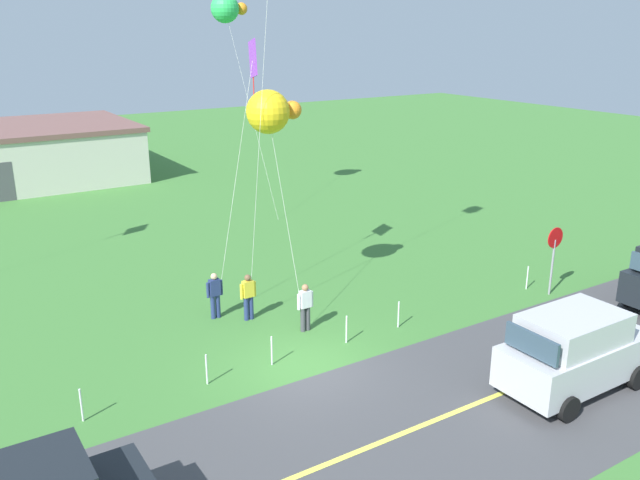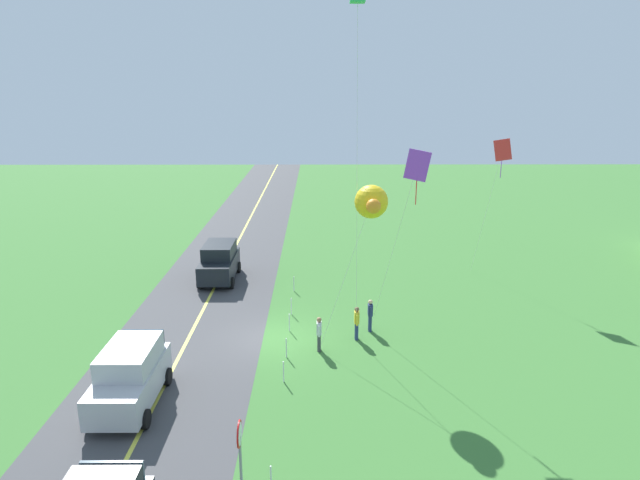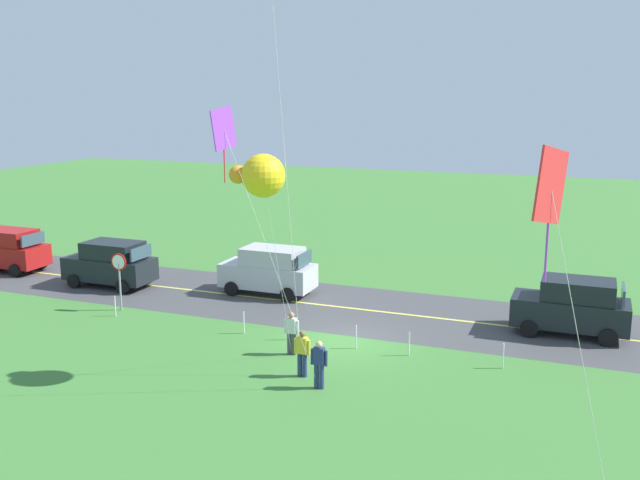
{
  "view_description": "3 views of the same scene",
  "coord_description": "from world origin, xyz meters",
  "px_view_note": "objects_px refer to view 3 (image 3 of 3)",
  "views": [
    {
      "loc": [
        -8.79,
        -14.48,
        9.35
      ],
      "look_at": [
        0.86,
        0.63,
        3.55
      ],
      "focal_mm": 37.1,
      "sensor_mm": 36.0,
      "label": 1
    },
    {
      "loc": [
        23.22,
        2.04,
        11.29
      ],
      "look_at": [
        -0.96,
        2.17,
        4.51
      ],
      "focal_mm": 30.44,
      "sensor_mm": 36.0,
      "label": 2
    },
    {
      "loc": [
        -8.59,
        24.56,
        9.36
      ],
      "look_at": [
        0.81,
        0.41,
        3.96
      ],
      "focal_mm": 39.86,
      "sensor_mm": 36.0,
      "label": 3
    }
  ],
  "objects_px": {
    "person_adult_companion": "(302,352)",
    "kite_green_far": "(552,195)",
    "person_adult_near": "(292,332)",
    "car_parked_west_near": "(572,306)",
    "kite_red_low": "(262,176)",
    "car_parked_east_far": "(7,249)",
    "stop_sign": "(119,270)",
    "person_child_watcher": "(319,363)",
    "car_parked_east_near": "(111,263)",
    "car_suv_foreground": "(269,270)",
    "kite_yellow_high": "(225,134)"
  },
  "relations": [
    {
      "from": "stop_sign",
      "to": "person_child_watcher",
      "type": "xyz_separation_m",
      "value": [
        -11.15,
        4.68,
        -0.94
      ]
    },
    {
      "from": "car_parked_east_near",
      "to": "person_adult_companion",
      "type": "height_order",
      "value": "car_parked_east_near"
    },
    {
      "from": "car_parked_east_far",
      "to": "stop_sign",
      "type": "bearing_deg",
      "value": 159.58
    },
    {
      "from": "car_parked_east_far",
      "to": "kite_red_low",
      "type": "distance_m",
      "value": 21.48
    },
    {
      "from": "car_parked_east_far",
      "to": "person_adult_companion",
      "type": "distance_m",
      "value": 21.68
    },
    {
      "from": "person_adult_companion",
      "to": "person_child_watcher",
      "type": "xyz_separation_m",
      "value": [
        -0.88,
        0.71,
        0.0
      ]
    },
    {
      "from": "person_adult_companion",
      "to": "car_parked_west_near",
      "type": "bearing_deg",
      "value": 114.43
    },
    {
      "from": "car_suv_foreground",
      "to": "person_child_watcher",
      "type": "bearing_deg",
      "value": 123.41
    },
    {
      "from": "car_parked_west_near",
      "to": "stop_sign",
      "type": "relative_size",
      "value": 1.72
    },
    {
      "from": "car_suv_foreground",
      "to": "person_adult_companion",
      "type": "relative_size",
      "value": 2.75
    },
    {
      "from": "person_child_watcher",
      "to": "kite_green_far",
      "type": "xyz_separation_m",
      "value": [
        -7.18,
        8.08,
        6.88
      ]
    },
    {
      "from": "car_parked_west_near",
      "to": "stop_sign",
      "type": "xyz_separation_m",
      "value": [
        18.5,
        3.81,
        0.65
      ]
    },
    {
      "from": "person_adult_near",
      "to": "kite_green_far",
      "type": "bearing_deg",
      "value": -87.02
    },
    {
      "from": "person_adult_near",
      "to": "kite_red_low",
      "type": "bearing_deg",
      "value": -129.36
    },
    {
      "from": "kite_red_low",
      "to": "car_parked_east_far",
      "type": "bearing_deg",
      "value": -23.03
    },
    {
      "from": "car_parked_west_near",
      "to": "person_adult_near",
      "type": "relative_size",
      "value": 2.75
    },
    {
      "from": "car_suv_foreground",
      "to": "car_parked_west_near",
      "type": "bearing_deg",
      "value": 176.13
    },
    {
      "from": "kite_yellow_high",
      "to": "kite_green_far",
      "type": "distance_m",
      "value": 11.66
    },
    {
      "from": "car_parked_west_near",
      "to": "kite_green_far",
      "type": "bearing_deg",
      "value": 89.42
    },
    {
      "from": "kite_red_low",
      "to": "kite_yellow_high",
      "type": "relative_size",
      "value": 0.83
    },
    {
      "from": "car_parked_east_near",
      "to": "person_child_watcher",
      "type": "bearing_deg",
      "value": 150.92
    },
    {
      "from": "car_suv_foreground",
      "to": "car_parked_east_far",
      "type": "xyz_separation_m",
      "value": [
        14.95,
        1.0,
        0.0
      ]
    },
    {
      "from": "person_adult_near",
      "to": "car_suv_foreground",
      "type": "bearing_deg",
      "value": 82.81
    },
    {
      "from": "car_suv_foreground",
      "to": "person_child_watcher",
      "type": "distance_m",
      "value": 11.27
    },
    {
      "from": "car_suv_foreground",
      "to": "kite_yellow_high",
      "type": "bearing_deg",
      "value": 109.34
    },
    {
      "from": "person_adult_companion",
      "to": "kite_green_far",
      "type": "bearing_deg",
      "value": 23.6
    },
    {
      "from": "car_parked_east_far",
      "to": "person_adult_near",
      "type": "bearing_deg",
      "value": 162.73
    },
    {
      "from": "stop_sign",
      "to": "person_adult_companion",
      "type": "xyz_separation_m",
      "value": [
        -10.26,
        3.96,
        -0.94
      ]
    },
    {
      "from": "person_adult_near",
      "to": "kite_green_far",
      "type": "xyz_separation_m",
      "value": [
        -9.21,
        10.54,
        6.88
      ]
    },
    {
      "from": "car_parked_east_near",
      "to": "kite_red_low",
      "type": "bearing_deg",
      "value": 147.87
    },
    {
      "from": "person_child_watcher",
      "to": "car_parked_east_near",
      "type": "bearing_deg",
      "value": 132.43
    },
    {
      "from": "person_adult_companion",
      "to": "kite_green_far",
      "type": "height_order",
      "value": "kite_green_far"
    },
    {
      "from": "person_child_watcher",
      "to": "kite_green_far",
      "type": "bearing_deg",
      "value": -66.87
    },
    {
      "from": "car_parked_east_far",
      "to": "stop_sign",
      "type": "height_order",
      "value": "stop_sign"
    },
    {
      "from": "person_adult_near",
      "to": "car_parked_west_near",
      "type": "bearing_deg",
      "value": -5.48
    },
    {
      "from": "car_parked_west_near",
      "to": "car_parked_east_far",
      "type": "height_order",
      "value": "same"
    },
    {
      "from": "car_parked_east_near",
      "to": "car_parked_east_far",
      "type": "xyz_separation_m",
      "value": [
        7.14,
        -0.61,
        0.0
      ]
    },
    {
      "from": "person_child_watcher",
      "to": "car_suv_foreground",
      "type": "bearing_deg",
      "value": 104.92
    },
    {
      "from": "car_parked_east_near",
      "to": "kite_red_low",
      "type": "xyz_separation_m",
      "value": [
        -11.94,
        7.5,
        5.62
      ]
    },
    {
      "from": "person_adult_companion",
      "to": "kite_red_low",
      "type": "relative_size",
      "value": 0.21
    },
    {
      "from": "person_child_watcher",
      "to": "kite_red_low",
      "type": "distance_m",
      "value": 6.27
    },
    {
      "from": "car_parked_west_near",
      "to": "person_adult_companion",
      "type": "distance_m",
      "value": 11.33
    },
    {
      "from": "car_parked_east_near",
      "to": "person_child_watcher",
      "type": "relative_size",
      "value": 2.75
    },
    {
      "from": "person_adult_companion",
      "to": "kite_green_far",
      "type": "xyz_separation_m",
      "value": [
        -8.07,
        8.79,
        6.88
      ]
    },
    {
      "from": "car_parked_west_near",
      "to": "kite_red_low",
      "type": "relative_size",
      "value": 0.59
    },
    {
      "from": "car_suv_foreground",
      "to": "kite_red_low",
      "type": "bearing_deg",
      "value": 114.37
    },
    {
      "from": "stop_sign",
      "to": "person_child_watcher",
      "type": "height_order",
      "value": "stop_sign"
    },
    {
      "from": "car_suv_foreground",
      "to": "car_parked_east_near",
      "type": "bearing_deg",
      "value": 11.64
    },
    {
      "from": "stop_sign",
      "to": "person_adult_near",
      "type": "height_order",
      "value": "stop_sign"
    },
    {
      "from": "car_parked_east_far",
      "to": "kite_yellow_high",
      "type": "bearing_deg",
      "value": 152.3
    }
  ]
}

